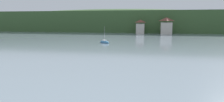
{
  "coord_description": "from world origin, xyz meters",
  "views": [
    {
      "loc": [
        5.13,
        22.95,
        7.12
      ],
      "look_at": [
        0.0,
        49.78,
        2.88
      ],
      "focal_mm": 31.76,
      "sensor_mm": 36.0,
      "label": 1
    }
  ],
  "objects": [
    {
      "name": "sailboat_far_7",
      "position": [
        -8.95,
        84.05,
        0.28
      ],
      "size": [
        4.23,
        4.18,
        5.5
      ],
      "rotation": [
        0.0,
        0.0,
        5.51
      ],
      "color": "teal",
      "rests_on": "ground_plane"
    },
    {
      "name": "wooded_hillside",
      "position": [
        -11.67,
        172.76,
        5.46
      ],
      "size": [
        352.0,
        65.91,
        23.17
      ],
      "color": "#38562D",
      "rests_on": "ground_plane"
    },
    {
      "name": "shore_building_west",
      "position": [
        0.0,
        130.57,
        3.62
      ],
      "size": [
        4.46,
        5.95,
        7.46
      ],
      "color": "beige",
      "rests_on": "ground_plane"
    },
    {
      "name": "shore_building_westcentral",
      "position": [
        13.42,
        130.42,
        4.22
      ],
      "size": [
        5.9,
        5.63,
        8.7
      ],
      "color": "beige",
      "rests_on": "ground_plane"
    }
  ]
}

